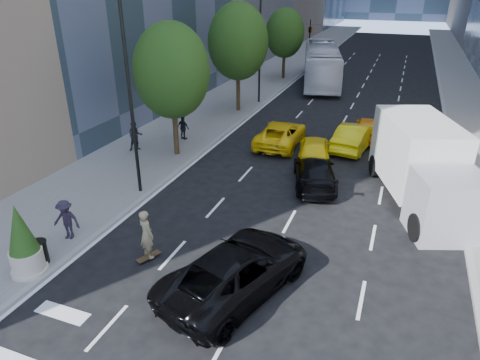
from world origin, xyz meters
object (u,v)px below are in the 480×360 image
at_px(skateboarder, 147,237).
at_px(black_sedan_mercedes, 315,172).
at_px(planter_shrub, 23,241).
at_px(black_sedan_lincoln, 236,270).
at_px(box_truck, 423,165).
at_px(trash_can, 40,253).
at_px(city_bus, 321,64).

height_order(skateboarder, black_sedan_mercedes, skateboarder).
xyz_separation_m(black_sedan_mercedes, planter_shrub, (-7.80, -10.86, 0.71)).
bearing_deg(black_sedan_lincoln, box_truck, -103.55).
bearing_deg(trash_can, black_sedan_mercedes, 52.91).
relative_size(black_sedan_mercedes, trash_can, 5.68).
relative_size(black_sedan_lincoln, planter_shrub, 2.20).
height_order(black_sedan_lincoln, city_bus, city_bus).
height_order(skateboarder, trash_can, skateboarder).
relative_size(city_bus, planter_shrub, 5.11).
distance_m(trash_can, planter_shrub, 1.00).
relative_size(skateboarder, planter_shrub, 0.72).
bearing_deg(skateboarder, trash_can, 51.53).
bearing_deg(city_bus, planter_shrub, -108.39).
bearing_deg(trash_can, skateboarder, 27.48).
xyz_separation_m(black_sedan_lincoln, planter_shrub, (-7.10, -1.86, 0.60)).
relative_size(box_truck, planter_shrub, 3.06).
distance_m(box_truck, trash_can, 16.37).
distance_m(black_sedan_lincoln, city_bus, 32.74).
relative_size(trash_can, planter_shrub, 0.32).
relative_size(black_sedan_mercedes, box_truck, 0.60).
xyz_separation_m(black_sedan_lincoln, box_truck, (5.60, 8.94, 1.05)).
distance_m(black_sedan_lincoln, planter_shrub, 7.37).
bearing_deg(black_sedan_mercedes, trash_can, 36.70).
xyz_separation_m(black_sedan_mercedes, trash_can, (-7.80, -10.32, -0.13)).
relative_size(city_bus, box_truck, 1.67).
bearing_deg(black_sedan_lincoln, trash_can, 29.03).
relative_size(black_sedan_lincoln, box_truck, 0.72).
relative_size(black_sedan_lincoln, trash_can, 6.82).
distance_m(skateboarder, box_truck, 12.62).
bearing_deg(skateboarder, planter_shrub, 58.30).
height_order(black_sedan_lincoln, black_sedan_mercedes, black_sedan_lincoln).
height_order(city_bus, trash_can, city_bus).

